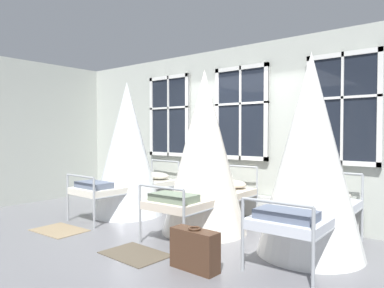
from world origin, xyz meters
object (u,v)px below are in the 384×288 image
(cot_first, at_px, (127,150))
(suitcase_dark, at_px, (195,250))
(cot_third, at_px, (310,157))
(cot_second, at_px, (204,154))

(cot_first, bearing_deg, suitcase_dark, -115.22)
(cot_third, distance_m, suitcase_dark, 1.79)
(cot_first, xyz_separation_m, suitcase_dark, (2.61, -1.32, -0.95))
(suitcase_dark, bearing_deg, cot_second, 124.70)
(suitcase_dark, bearing_deg, cot_first, 155.08)
(cot_third, bearing_deg, suitcase_dark, 147.61)
(cot_first, xyz_separation_m, cot_third, (3.40, -0.03, 0.03))
(cot_second, height_order, suitcase_dark, cot_second)
(cot_second, distance_m, cot_third, 1.61)
(cot_second, relative_size, suitcase_dark, 4.28)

